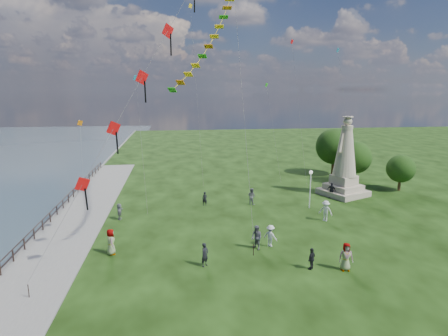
{
  "coord_description": "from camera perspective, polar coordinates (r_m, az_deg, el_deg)",
  "views": [
    {
      "loc": [
        -4.91,
        -21.82,
        11.82
      ],
      "look_at": [
        -1.0,
        8.0,
        5.5
      ],
      "focal_mm": 30.0,
      "sensor_mm": 36.0,
      "label": 1
    }
  ],
  "objects": [
    {
      "name": "person_0",
      "position": [
        26.1,
        -2.93,
        -13.05
      ],
      "size": [
        0.71,
        0.71,
        1.66
      ],
      "primitive_type": "imported",
      "rotation": [
        0.0,
        0.0,
        0.79
      ],
      "color": "black",
      "rests_on": "ground"
    },
    {
      "name": "tree_row",
      "position": [
        52.3,
        18.54,
        2.24
      ],
      "size": [
        8.59,
        13.25,
        6.59
      ],
      "color": "#382314",
      "rests_on": "ground"
    },
    {
      "name": "lamppost",
      "position": [
        38.55,
        13.05,
        -1.96
      ],
      "size": [
        0.36,
        0.36,
        3.9
      ],
      "color": "silver",
      "rests_on": "ground"
    },
    {
      "name": "person_8",
      "position": [
        35.62,
        15.22,
        -6.32
      ],
      "size": [
        1.38,
        1.25,
        1.92
      ],
      "primitive_type": "imported",
      "rotation": [
        0.0,
        0.0,
        -0.63
      ],
      "color": "silver",
      "rests_on": "ground"
    },
    {
      "name": "red_kite_train",
      "position": [
        26.51,
        -12.73,
        12.31
      ],
      "size": [
        10.55,
        9.35,
        19.68
      ],
      "color": "black",
      "rests_on": "ground"
    },
    {
      "name": "person_2",
      "position": [
        29.3,
        7.09,
        -10.22
      ],
      "size": [
        1.19,
        1.16,
        1.7
      ],
      "primitive_type": "imported",
      "rotation": [
        0.0,
        0.0,
        2.39
      ],
      "color": "silver",
      "rests_on": "ground"
    },
    {
      "name": "person_1",
      "position": [
        28.66,
        4.99,
        -10.52
      ],
      "size": [
        0.91,
        1.06,
        1.86
      ],
      "primitive_type": "imported",
      "rotation": [
        0.0,
        0.0,
        -1.09
      ],
      "color": "#595960",
      "rests_on": "ground"
    },
    {
      "name": "waterfront",
      "position": [
        34.6,
        -24.66,
        -9.35
      ],
      "size": [
        200.0,
        200.0,
        1.51
      ],
      "color": "#374B53",
      "rests_on": "ground"
    },
    {
      "name": "person_3",
      "position": [
        26.35,
        13.21,
        -13.3
      ],
      "size": [
        0.95,
        0.94,
        1.51
      ],
      "primitive_type": "imported",
      "rotation": [
        0.0,
        0.0,
        3.91
      ],
      "color": "black",
      "rests_on": "ground"
    },
    {
      "name": "person_5",
      "position": [
        36.2,
        -15.64,
        -6.38
      ],
      "size": [
        0.65,
        1.43,
        1.52
      ],
      "primitive_type": "imported",
      "rotation": [
        0.0,
        0.0,
        1.54
      ],
      "color": "#595960",
      "rests_on": "ground"
    },
    {
      "name": "small_kites",
      "position": [
        45.27,
        1.16,
        12.59
      ],
      "size": [
        30.64,
        17.47,
        22.28
      ],
      "color": "#166F88",
      "rests_on": "ground"
    },
    {
      "name": "person_10",
      "position": [
        28.93,
        -16.86,
        -10.72
      ],
      "size": [
        0.81,
        1.06,
        1.92
      ],
      "primitive_type": "imported",
      "rotation": [
        0.0,
        0.0,
        1.85
      ],
      "color": "#595960",
      "rests_on": "ground"
    },
    {
      "name": "statue",
      "position": [
        44.29,
        17.91,
        0.29
      ],
      "size": [
        5.81,
        5.81,
        8.94
      ],
      "rotation": [
        0.0,
        0.0,
        0.43
      ],
      "color": "tan",
      "rests_on": "ground"
    },
    {
      "name": "person_9",
      "position": [
        43.33,
        16.04,
        -3.27
      ],
      "size": [
        1.05,
        1.08,
        1.71
      ],
      "primitive_type": "imported",
      "rotation": [
        0.0,
        0.0,
        -0.83
      ],
      "color": "black",
      "rests_on": "ground"
    },
    {
      "name": "person_4",
      "position": [
        26.73,
        18.09,
        -12.73
      ],
      "size": [
        1.01,
        0.71,
        1.92
      ],
      "primitive_type": "imported",
      "rotation": [
        0.0,
        0.0,
        -0.15
      ],
      "color": "#595960",
      "rests_on": "ground"
    },
    {
      "name": "person_6",
      "position": [
        38.9,
        -2.94,
        -4.71
      ],
      "size": [
        0.62,
        0.5,
        1.47
      ],
      "primitive_type": "imported",
      "rotation": [
        0.0,
        0.0,
        -0.32
      ],
      "color": "black",
      "rests_on": "ground"
    },
    {
      "name": "person_7",
      "position": [
        39.33,
        4.22,
        -4.32
      ],
      "size": [
        0.97,
        0.98,
        1.75
      ],
      "primitive_type": "imported",
      "rotation": [
        0.0,
        0.0,
        2.33
      ],
      "color": "#595960",
      "rests_on": "ground"
    }
  ]
}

